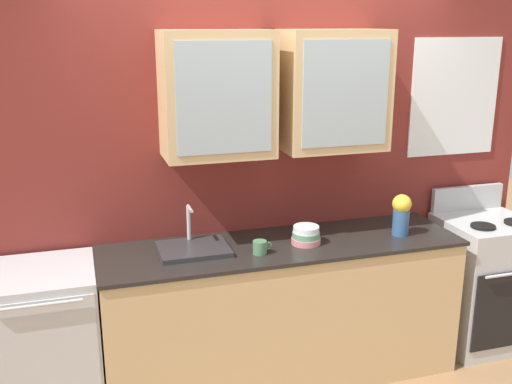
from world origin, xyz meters
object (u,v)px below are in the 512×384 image
(sink_faucet, at_px, (193,248))
(vase, at_px, (401,213))
(cup_near_sink, at_px, (260,247))
(dishwasher, at_px, (46,345))
(stove_range, at_px, (483,281))
(bowl_stack, at_px, (306,235))

(sink_faucet, height_order, vase, vase)
(cup_near_sink, relative_size, dishwasher, 0.13)
(stove_range, bearing_deg, sink_faucet, 178.98)
(vase, distance_m, cup_near_sink, 0.97)
(stove_range, relative_size, dishwasher, 1.19)
(stove_range, bearing_deg, cup_near_sink, -176.02)
(sink_faucet, xyz_separation_m, vase, (1.34, -0.11, 0.13))
(dishwasher, bearing_deg, vase, -1.73)
(stove_range, xyz_separation_m, vase, (-0.74, -0.07, 0.60))
(stove_range, xyz_separation_m, bowl_stack, (-1.39, -0.04, 0.51))
(bowl_stack, bearing_deg, dishwasher, 178.74)
(stove_range, relative_size, bowl_stack, 6.04)
(bowl_stack, xyz_separation_m, vase, (0.64, -0.03, 0.09))
(sink_faucet, distance_m, cup_near_sink, 0.40)
(sink_faucet, relative_size, vase, 1.54)
(vase, xyz_separation_m, cup_near_sink, (-0.97, -0.05, -0.11))
(sink_faucet, height_order, cup_near_sink, sink_faucet)
(sink_faucet, xyz_separation_m, dishwasher, (-0.88, -0.04, -0.48))
(dishwasher, bearing_deg, sink_faucet, 2.65)
(stove_range, relative_size, vase, 4.06)
(sink_faucet, bearing_deg, bowl_stack, -6.21)
(vase, bearing_deg, stove_range, 5.46)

